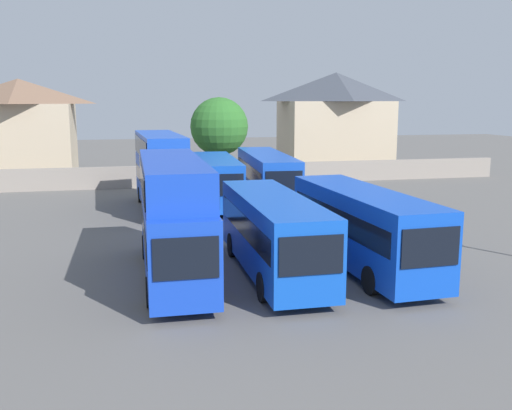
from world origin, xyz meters
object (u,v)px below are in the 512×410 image
Objects in this scene: bus_2 at (273,230)px; bus_4 at (161,167)px; tree_left_of_lot at (219,127)px; bus_5 at (217,179)px; house_terrace_left at (21,128)px; house_terrace_centre at (335,121)px; bus_3 at (362,224)px; bus_6 at (267,176)px; bus_1 at (174,212)px.

bus_4 is at bearing -167.00° from bus_2.
tree_left_of_lot is (5.99, 12.70, 2.05)m from bus_4.
bus_5 is 24.28m from house_terrace_left.
house_terrace_centre is (19.04, 18.45, 2.26)m from bus_4.
bus_3 is at bearing 22.95° from bus_4.
house_terrace_centre is at bearing 142.87° from bus_5.
bus_2 is at bearing -9.16° from bus_6.
bus_6 is 1.60× the size of tree_left_of_lot.
house_terrace_left is 18.67m from tree_left_of_lot.
house_terrace_centre is at bearing 131.39° from bus_4.
bus_6 is (3.72, 16.25, 0.13)m from bus_2.
bus_3 is at bearing -61.13° from house_terrace_left.
bus_2 is at bearing 10.13° from bus_4.
bus_4 is 26.61m from house_terrace_centre.
bus_3 is 17.58m from bus_4.
bus_3 is at bearing 4.68° from bus_6.
bus_3 is at bearing 16.18° from bus_5.
bus_3 is 1.05× the size of bus_5.
house_terrace_centre is 14.26m from tree_left_of_lot.
bus_3 reaches higher than bus_5.
bus_1 is 1.07× the size of house_terrace_left.
house_terrace_left reaches higher than bus_1.
bus_3 is at bearing -108.45° from house_terrace_centre.
house_terrace_left is 1.31× the size of tree_left_of_lot.
bus_1 reaches higher than bus_6.
house_terrace_left is (-15.20, 34.84, 2.76)m from bus_2.
tree_left_of_lot is at bearing -156.19° from house_terrace_centre.
bus_4 reaches higher than bus_2.
bus_3 is at bearing 90.77° from bus_2.
bus_1 is at bearing -119.90° from house_terrace_centre.
bus_5 is (-3.79, 16.23, -0.05)m from bus_3.
bus_3 is 0.95× the size of house_terrace_centre.
house_terrace_centre is at bearing -0.98° from house_terrace_left.
bus_1 is at bearing -95.63° from bus_3.
house_terrace_centre is 1.51× the size of tree_left_of_lot.
bus_3 is 39.83m from house_terrace_left.
bus_6 is 1.06× the size of house_terrace_centre.
bus_1 is at bearing -11.98° from bus_5.
bus_6 is at bearing 178.39° from bus_3.
bus_5 is at bearing -130.16° from house_terrace_centre.
bus_6 is (7.77, 15.77, -0.73)m from bus_1.
bus_5 is 1.05× the size of house_terrace_left.
bus_4 reaches higher than bus_1.
tree_left_of_lot reaches higher than bus_3.
bus_6 is at bearing -44.49° from house_terrace_left.
bus_3 is 28.72m from tree_left_of_lot.
bus_2 is 37.76m from house_terrace_centre.
bus_3 is at bearing -86.77° from tree_left_of_lot.
bus_3 reaches higher than bus_2.
bus_5 is at bearing -100.08° from tree_left_of_lot.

